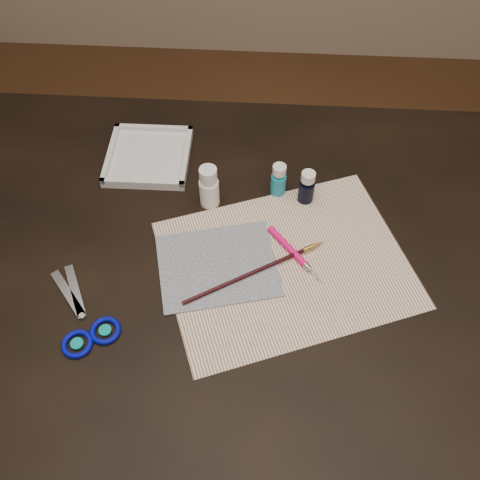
# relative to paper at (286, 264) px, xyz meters

# --- Properties ---
(ground) EXTENTS (3.50, 3.50, 0.02)m
(ground) POSITION_rel_paper_xyz_m (-0.09, 0.02, -0.76)
(ground) COLOR #422614
(ground) RESTS_ON ground
(table) EXTENTS (1.30, 0.90, 0.75)m
(table) POSITION_rel_paper_xyz_m (-0.09, 0.02, -0.38)
(table) COLOR black
(table) RESTS_ON ground
(paper) EXTENTS (0.54, 0.48, 0.00)m
(paper) POSITION_rel_paper_xyz_m (0.00, 0.00, 0.00)
(paper) COLOR white
(paper) RESTS_ON table
(canvas) EXTENTS (0.26, 0.23, 0.00)m
(canvas) POSITION_rel_paper_xyz_m (-0.13, -0.01, 0.00)
(canvas) COLOR black
(canvas) RESTS_ON paper
(paint_bottle_white) EXTENTS (0.05, 0.05, 0.10)m
(paint_bottle_white) POSITION_rel_paper_xyz_m (-0.16, 0.14, 0.05)
(paint_bottle_white) COLOR white
(paint_bottle_white) RESTS_ON table
(paint_bottle_cyan) EXTENTS (0.03, 0.03, 0.08)m
(paint_bottle_cyan) POSITION_rel_paper_xyz_m (-0.02, 0.18, 0.04)
(paint_bottle_cyan) COLOR teal
(paint_bottle_cyan) RESTS_ON table
(paint_bottle_navy) EXTENTS (0.04, 0.04, 0.08)m
(paint_bottle_navy) POSITION_rel_paper_xyz_m (0.04, 0.16, 0.04)
(paint_bottle_navy) COLOR black
(paint_bottle_navy) RESTS_ON table
(paintbrush) EXTENTS (0.27, 0.16, 0.01)m
(paintbrush) POSITION_rel_paper_xyz_m (-0.06, -0.02, 0.01)
(paintbrush) COLOR black
(paintbrush) RESTS_ON canvas
(craft_knife) EXTENTS (0.11, 0.13, 0.01)m
(craft_knife) POSITION_rel_paper_xyz_m (0.02, 0.02, 0.01)
(craft_knife) COLOR #F90B6E
(craft_knife) RESTS_ON paper
(scissors) EXTENTS (0.22, 0.23, 0.01)m
(scissors) POSITION_rel_paper_xyz_m (-0.38, -0.13, 0.00)
(scissors) COLOR silver
(scissors) RESTS_ON table
(palette_tray) EXTENTS (0.18, 0.18, 0.02)m
(palette_tray) POSITION_rel_paper_xyz_m (-0.31, 0.26, 0.01)
(palette_tray) COLOR silver
(palette_tray) RESTS_ON table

